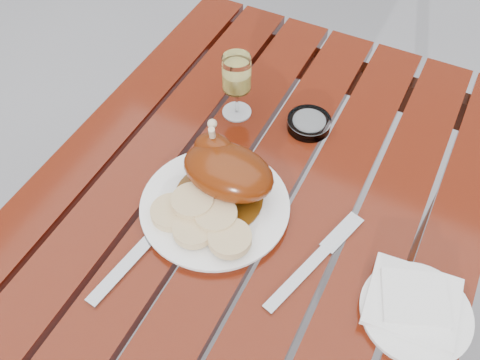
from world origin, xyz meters
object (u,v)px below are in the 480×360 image
table (241,312)px  wine_glass (237,87)px  ashtray (309,123)px  side_plate (415,313)px  dinner_plate (215,207)px

table → wine_glass: wine_glass is taller
table → wine_glass: size_ratio=8.43×
wine_glass → ashtray: wine_glass is taller
wine_glass → ashtray: bearing=10.4°
wine_glass → side_plate: (0.45, -0.28, -0.06)m
table → side_plate: (0.32, -0.04, 0.38)m
dinner_plate → ashtray: 0.28m
dinner_plate → side_plate: (0.37, -0.04, -0.00)m
table → ashtray: (0.02, 0.27, 0.39)m
dinner_plate → table: bearing=-0.5°
dinner_plate → wine_glass: size_ratio=1.88×
wine_glass → side_plate: bearing=-31.5°
table → side_plate: 0.50m
ashtray → dinner_plate: bearing=-105.0°
table → wine_glass: bearing=118.6°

